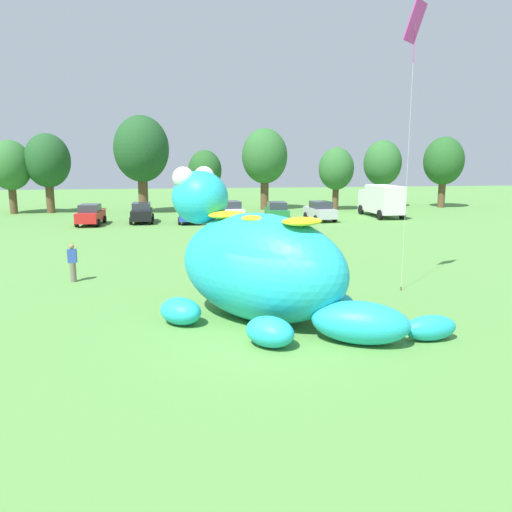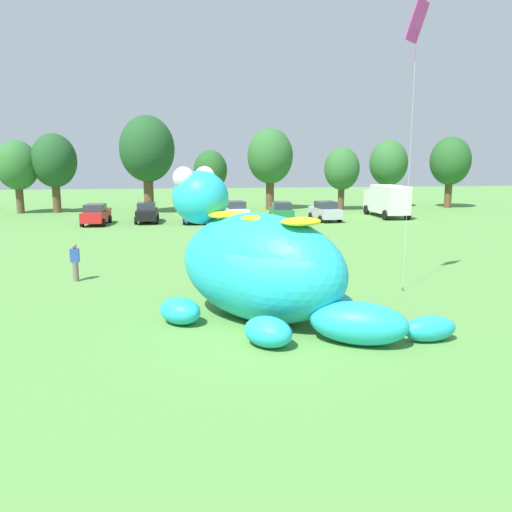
# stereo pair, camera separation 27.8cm
# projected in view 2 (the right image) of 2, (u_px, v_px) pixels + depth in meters

# --- Properties ---
(ground_plane) EXTENTS (160.00, 160.00, 0.00)m
(ground_plane) POSITION_uv_depth(u_px,v_px,m) (266.00, 336.00, 16.17)
(ground_plane) COLOR #568E42
(giant_inflatable_creature) EXTENTS (9.28, 7.68, 5.16)m
(giant_inflatable_creature) POSITION_uv_depth(u_px,v_px,m) (261.00, 266.00, 17.45)
(giant_inflatable_creature) COLOR #23B2C6
(giant_inflatable_creature) RESTS_ON ground
(car_red) EXTENTS (2.12, 4.19, 1.72)m
(car_red) POSITION_uv_depth(u_px,v_px,m) (96.00, 214.00, 42.77)
(car_red) COLOR red
(car_red) RESTS_ON ground
(car_black) EXTENTS (1.99, 4.13, 1.72)m
(car_black) POSITION_uv_depth(u_px,v_px,m) (147.00, 212.00, 44.25)
(car_black) COLOR black
(car_black) RESTS_ON ground
(car_blue) EXTENTS (2.07, 4.17, 1.72)m
(car_blue) POSITION_uv_depth(u_px,v_px,m) (195.00, 213.00, 44.05)
(car_blue) COLOR #2347B7
(car_blue) RESTS_ON ground
(car_white) EXTENTS (2.28, 4.26, 1.72)m
(car_white) POSITION_uv_depth(u_px,v_px,m) (235.00, 211.00, 45.64)
(car_white) COLOR white
(car_white) RESTS_ON ground
(car_green) EXTENTS (2.14, 4.20, 1.72)m
(car_green) POSITION_uv_depth(u_px,v_px,m) (281.00, 212.00, 44.83)
(car_green) COLOR #1E7238
(car_green) RESTS_ON ground
(car_silver) EXTENTS (2.24, 4.24, 1.72)m
(car_silver) POSITION_uv_depth(u_px,v_px,m) (325.00, 211.00, 45.41)
(car_silver) COLOR #B7BABF
(car_silver) RESTS_ON ground
(box_truck) EXTENTS (2.42, 6.43, 2.95)m
(box_truck) POSITION_uv_depth(u_px,v_px,m) (387.00, 200.00, 48.17)
(box_truck) COLOR silver
(box_truck) RESTS_ON ground
(tree_left) EXTENTS (4.03, 4.03, 7.16)m
(tree_left) POSITION_uv_depth(u_px,v_px,m) (17.00, 166.00, 50.87)
(tree_left) COLOR brown
(tree_left) RESTS_ON ground
(tree_mid_left) EXTENTS (4.41, 4.41, 7.83)m
(tree_mid_left) POSITION_uv_depth(u_px,v_px,m) (54.00, 161.00, 51.53)
(tree_mid_left) COLOR brown
(tree_mid_left) RESTS_ON ground
(tree_centre_left) EXTENTS (5.37, 5.37, 9.54)m
(tree_centre_left) POSITION_uv_depth(u_px,v_px,m) (147.00, 150.00, 51.00)
(tree_centre_left) COLOR brown
(tree_centre_left) RESTS_ON ground
(tree_centre) EXTENTS (3.53, 3.53, 6.26)m
(tree_centre) POSITION_uv_depth(u_px,v_px,m) (210.00, 171.00, 54.86)
(tree_centre) COLOR brown
(tree_centre) RESTS_ON ground
(tree_centre_right) EXTENTS (4.79, 4.79, 8.49)m
(tree_centre_right) POSITION_uv_depth(u_px,v_px,m) (270.00, 157.00, 54.51)
(tree_centre_right) COLOR brown
(tree_centre_right) RESTS_ON ground
(tree_mid_right) EXTENTS (3.68, 3.68, 6.53)m
(tree_mid_right) POSITION_uv_depth(u_px,v_px,m) (342.00, 169.00, 54.26)
(tree_mid_right) COLOR brown
(tree_mid_right) RESTS_ON ground
(tree_right) EXTENTS (4.15, 4.15, 7.36)m
(tree_right) POSITION_uv_depth(u_px,v_px,m) (389.00, 164.00, 57.07)
(tree_right) COLOR brown
(tree_right) RESTS_ON ground
(tree_far_right) EXTENTS (4.35, 4.35, 7.73)m
(tree_far_right) POSITION_uv_depth(u_px,v_px,m) (450.00, 161.00, 56.69)
(tree_far_right) COLOR brown
(tree_far_right) RESTS_ON ground
(spectator_near_inflatable) EXTENTS (0.38, 0.26, 1.71)m
(spectator_near_inflatable) POSITION_uv_depth(u_px,v_px,m) (75.00, 263.00, 23.18)
(spectator_near_inflatable) COLOR #726656
(spectator_near_inflatable) RESTS_ON ground
(spectator_mid_field) EXTENTS (0.38, 0.26, 1.71)m
(spectator_mid_field) POSITION_uv_depth(u_px,v_px,m) (312.00, 257.00, 24.47)
(spectator_mid_field) COLOR black
(spectator_mid_field) RESTS_ON ground
(tethered_flying_kite) EXTENTS (1.13, 1.13, 11.28)m
(tethered_flying_kite) POSITION_uv_depth(u_px,v_px,m) (417.00, 27.00, 19.69)
(tethered_flying_kite) COLOR brown
(tethered_flying_kite) RESTS_ON ground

